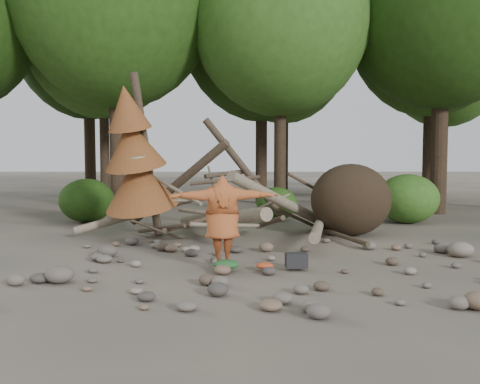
{
  "coord_description": "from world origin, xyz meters",
  "views": [
    {
      "loc": [
        -0.38,
        -10.3,
        2.22
      ],
      "look_at": [
        -0.43,
        1.5,
        1.4
      ],
      "focal_mm": 40.0,
      "sensor_mm": 36.0,
      "label": 1
    }
  ],
  "objects": [
    {
      "name": "cloth_green",
      "position": [
        -0.68,
        -0.26,
        0.09
      ],
      "size": [
        0.48,
        0.4,
        0.18
      ],
      "primitive_type": "ellipsoid",
      "color": "#255C29",
      "rests_on": "ground"
    },
    {
      "name": "bush_left",
      "position": [
        -5.5,
        7.2,
        0.72
      ],
      "size": [
        1.8,
        1.8,
        1.44
      ],
      "primitive_type": "ellipsoid",
      "color": "#254A13",
      "rests_on": "ground"
    },
    {
      "name": "bush_mid",
      "position": [
        0.8,
        7.8,
        0.56
      ],
      "size": [
        1.4,
        1.4,
        1.12
      ],
      "primitive_type": "ellipsoid",
      "color": "#315E1B",
      "rests_on": "ground"
    },
    {
      "name": "dead_conifer",
      "position": [
        -3.12,
        3.37,
        2.11
      ],
      "size": [
        2.06,
        2.16,
        4.35
      ],
      "color": "#4C3F30",
      "rests_on": "ground"
    },
    {
      "name": "forest_backdrop",
      "position": [
        -1.01,
        13.89,
        8.87
      ],
      "size": [
        33.68,
        19.18,
        15.68
      ],
      "color": "#38281C",
      "rests_on": "ground"
    },
    {
      "name": "boulder_front_left",
      "position": [
        -3.55,
        -1.17,
        0.15
      ],
      "size": [
        0.52,
        0.46,
        0.31
      ],
      "primitive_type": "ellipsoid",
      "color": "#645B53",
      "rests_on": "ground"
    },
    {
      "name": "ground",
      "position": [
        0.0,
        0.0,
        0.0
      ],
      "size": [
        120.0,
        120.0,
        0.0
      ],
      "primitive_type": "plane",
      "color": "#514C44",
      "rests_on": "ground"
    },
    {
      "name": "boulder_mid_right",
      "position": [
        4.37,
        1.22,
        0.17
      ],
      "size": [
        0.56,
        0.5,
        0.34
      ],
      "primitive_type": "ellipsoid",
      "color": "gray",
      "rests_on": "ground"
    },
    {
      "name": "bush_right",
      "position": [
        5.0,
        7.0,
        0.8
      ],
      "size": [
        2.0,
        2.0,
        1.6
      ],
      "primitive_type": "ellipsoid",
      "color": "#3C6F22",
      "rests_on": "ground"
    },
    {
      "name": "frisbee_thrower",
      "position": [
        -0.77,
        -0.06,
        0.96
      ],
      "size": [
        2.96,
        0.81,
        2.13
      ],
      "color": "#AB5126",
      "rests_on": "ground"
    },
    {
      "name": "backpack",
      "position": [
        0.66,
        -0.15,
        0.14
      ],
      "size": [
        0.43,
        0.3,
        0.28
      ],
      "primitive_type": "cube",
      "rotation": [
        0.0,
        0.0,
        0.07
      ],
      "color": "black",
      "rests_on": "ground"
    },
    {
      "name": "cloth_orange",
      "position": [
        0.05,
        -0.23,
        0.06
      ],
      "size": [
        0.33,
        0.27,
        0.12
      ],
      "primitive_type": "ellipsoid",
      "color": "#C24521",
      "rests_on": "ground"
    },
    {
      "name": "boulder_mid_left",
      "position": [
        -3.32,
        1.19,
        0.13
      ],
      "size": [
        0.45,
        0.4,
        0.27
      ],
      "primitive_type": "ellipsoid",
      "color": "#5A524C",
      "rests_on": "ground"
    },
    {
      "name": "deadfall_pile",
      "position": [
        2.02,
        4.24,
        0.95
      ],
      "size": [
        8.55,
        5.24,
        3.3
      ],
      "color": "#332619",
      "rests_on": "ground"
    },
    {
      "name": "boulder_front_right",
      "position": [
        3.02,
        -2.75,
        0.13
      ],
      "size": [
        0.44,
        0.4,
        0.27
      ],
      "primitive_type": "ellipsoid",
      "color": "brown",
      "rests_on": "ground"
    }
  ]
}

